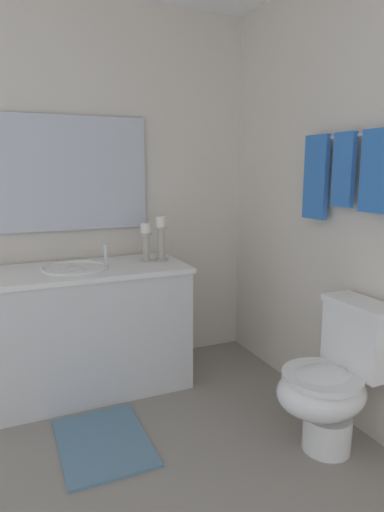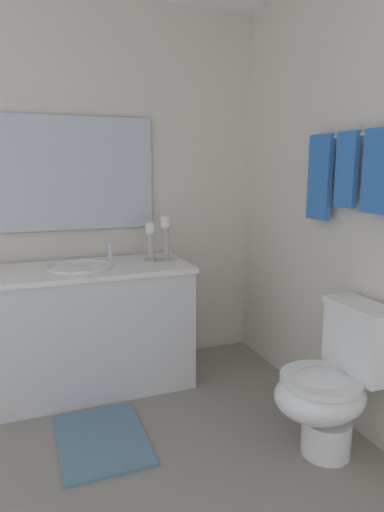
# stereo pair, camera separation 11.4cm
# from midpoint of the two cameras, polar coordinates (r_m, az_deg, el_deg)

# --- Properties ---
(floor) EXTENTS (2.63, 2.59, 0.02)m
(floor) POSITION_cam_midpoint_polar(r_m,az_deg,el_deg) (2.23, -7.47, -27.62)
(floor) COLOR gray
(floor) RESTS_ON ground
(wall_back) EXTENTS (2.63, 0.04, 2.45)m
(wall_back) POSITION_cam_midpoint_polar(r_m,az_deg,el_deg) (2.39, 23.66, 6.44)
(wall_back) COLOR silver
(wall_back) RESTS_ON ground
(wall_left) EXTENTS (0.04, 2.59, 2.45)m
(wall_left) POSITION_cam_midpoint_polar(r_m,az_deg,el_deg) (3.04, -13.95, 7.85)
(wall_left) COLOR silver
(wall_left) RESTS_ON ground
(vanity_cabinet) EXTENTS (0.58, 1.36, 0.79)m
(vanity_cabinet) POSITION_cam_midpoint_polar(r_m,az_deg,el_deg) (2.89, -12.84, -9.12)
(vanity_cabinet) COLOR silver
(vanity_cabinet) RESTS_ON ground
(sink_basin) EXTENTS (0.40, 0.40, 0.24)m
(sink_basin) POSITION_cam_midpoint_polar(r_m,az_deg,el_deg) (2.78, -13.13, -2.22)
(sink_basin) COLOR white
(sink_basin) RESTS_ON vanity_cabinet
(mirror) EXTENTS (0.02, 1.08, 0.73)m
(mirror) POSITION_cam_midpoint_polar(r_m,az_deg,el_deg) (2.99, -14.42, 10.27)
(mirror) COLOR silver
(candle_holder_tall) EXTENTS (0.09, 0.09, 0.29)m
(candle_holder_tall) POSITION_cam_midpoint_polar(r_m,az_deg,el_deg) (2.89, -2.28, 2.42)
(candle_holder_tall) COLOR #B7B2A5
(candle_holder_tall) RESTS_ON vanity_cabinet
(candle_holder_short) EXTENTS (0.09, 0.09, 0.25)m
(candle_holder_short) POSITION_cam_midpoint_polar(r_m,az_deg,el_deg) (2.87, -4.26, 1.91)
(candle_holder_short) COLOR #B7B2A5
(candle_holder_short) RESTS_ON vanity_cabinet
(toilet) EXTENTS (0.39, 0.54, 0.75)m
(toilet) POSITION_cam_midpoint_polar(r_m,az_deg,el_deg) (2.33, 19.10, -15.38)
(toilet) COLOR white
(toilet) RESTS_ON ground
(towel_bar) EXTENTS (0.64, 0.02, 0.02)m
(towel_bar) POSITION_cam_midpoint_polar(r_m,az_deg,el_deg) (2.43, 21.30, 14.36)
(towel_bar) COLOR silver
(towel_near_vanity) EXTENTS (0.18, 0.03, 0.46)m
(towel_near_vanity) POSITION_cam_midpoint_polar(r_m,az_deg,el_deg) (2.58, 17.44, 9.67)
(towel_near_vanity) COLOR blue
(towel_near_vanity) RESTS_ON towel_bar
(towel_center) EXTENTS (0.14, 0.03, 0.38)m
(towel_center) POSITION_cam_midpoint_polar(r_m,az_deg,el_deg) (2.41, 20.69, 10.39)
(towel_center) COLOR blue
(towel_center) RESTS_ON towel_bar
(towel_near_corner) EXTENTS (0.18, 0.03, 0.39)m
(towel_near_corner) POSITION_cam_midpoint_polar(r_m,az_deg,el_deg) (2.26, 24.32, 9.97)
(towel_near_corner) COLOR blue
(towel_near_corner) RESTS_ON towel_bar
(bath_mat) EXTENTS (0.60, 0.44, 0.02)m
(bath_mat) POSITION_cam_midpoint_polar(r_m,az_deg,el_deg) (2.50, -10.19, -22.32)
(bath_mat) COLOR slate
(bath_mat) RESTS_ON ground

